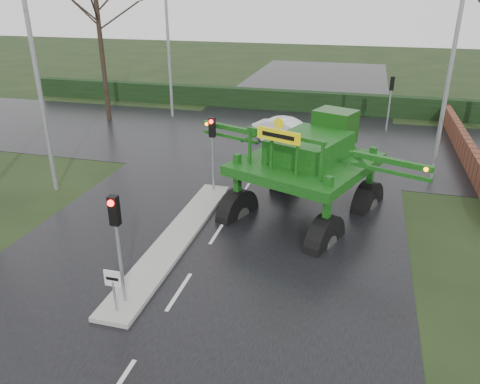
% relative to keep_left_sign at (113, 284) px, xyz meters
% --- Properties ---
extents(ground, '(140.00, 140.00, 0.00)m').
position_rel_keep_left_sign_xyz_m(ground, '(1.30, 1.50, -1.06)').
color(ground, black).
rests_on(ground, ground).
extents(road_main, '(14.00, 80.00, 0.02)m').
position_rel_keep_left_sign_xyz_m(road_main, '(1.30, 11.50, -1.05)').
color(road_main, black).
rests_on(road_main, ground).
extents(road_cross, '(80.00, 12.00, 0.02)m').
position_rel_keep_left_sign_xyz_m(road_cross, '(1.30, 17.50, -1.05)').
color(road_cross, black).
rests_on(road_cross, ground).
extents(median_island, '(1.20, 10.00, 0.16)m').
position_rel_keep_left_sign_xyz_m(median_island, '(0.00, 4.50, -0.97)').
color(median_island, gray).
rests_on(median_island, ground).
extents(hedge_row, '(44.00, 0.90, 1.50)m').
position_rel_keep_left_sign_xyz_m(hedge_row, '(1.30, 25.50, -0.31)').
color(hedge_row, black).
rests_on(hedge_row, ground).
extents(brick_wall, '(0.40, 20.00, 1.20)m').
position_rel_keep_left_sign_xyz_m(brick_wall, '(11.80, 17.50, -0.46)').
color(brick_wall, '#592D1E').
rests_on(brick_wall, ground).
extents(keep_left_sign, '(0.50, 0.07, 1.35)m').
position_rel_keep_left_sign_xyz_m(keep_left_sign, '(0.00, 0.00, 0.00)').
color(keep_left_sign, gray).
rests_on(keep_left_sign, ground).
extents(traffic_signal_near, '(0.26, 0.33, 3.52)m').
position_rel_keep_left_sign_xyz_m(traffic_signal_near, '(0.00, 0.49, 1.53)').
color(traffic_signal_near, gray).
rests_on(traffic_signal_near, ground).
extents(traffic_signal_mid, '(0.26, 0.33, 3.52)m').
position_rel_keep_left_sign_xyz_m(traffic_signal_mid, '(0.00, 8.99, 1.53)').
color(traffic_signal_mid, gray).
rests_on(traffic_signal_mid, ground).
extents(traffic_signal_far, '(0.26, 0.33, 3.52)m').
position_rel_keep_left_sign_xyz_m(traffic_signal_far, '(7.80, 21.51, 1.53)').
color(traffic_signal_far, gray).
rests_on(traffic_signal_far, ground).
extents(street_light_left_near, '(3.85, 0.30, 10.00)m').
position_rel_keep_left_sign_xyz_m(street_light_left_near, '(-6.89, 7.50, 4.93)').
color(street_light_left_near, gray).
rests_on(street_light_left_near, ground).
extents(street_light_right, '(3.85, 0.30, 10.00)m').
position_rel_keep_left_sign_xyz_m(street_light_right, '(9.49, 13.50, 4.93)').
color(street_light_right, gray).
rests_on(street_light_right, ground).
extents(street_light_left_far, '(3.85, 0.30, 10.00)m').
position_rel_keep_left_sign_xyz_m(street_light_left_far, '(-6.89, 21.50, 4.93)').
color(street_light_left_far, gray).
rests_on(street_light_left_far, ground).
extents(tree_left_far, '(7.70, 7.70, 13.26)m').
position_rel_keep_left_sign_xyz_m(tree_left_far, '(-11.20, 19.50, 6.09)').
color(tree_left_far, black).
rests_on(tree_left_far, ground).
extents(crop_sprayer, '(9.32, 7.43, 5.55)m').
position_rel_keep_left_sign_xyz_m(crop_sprayer, '(1.73, 7.36, 1.57)').
color(crop_sprayer, black).
rests_on(crop_sprayer, ground).
extents(white_sedan, '(4.49, 2.64, 1.40)m').
position_rel_keep_left_sign_xyz_m(white_sedan, '(1.96, 17.45, -1.06)').
color(white_sedan, white).
rests_on(white_sedan, ground).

